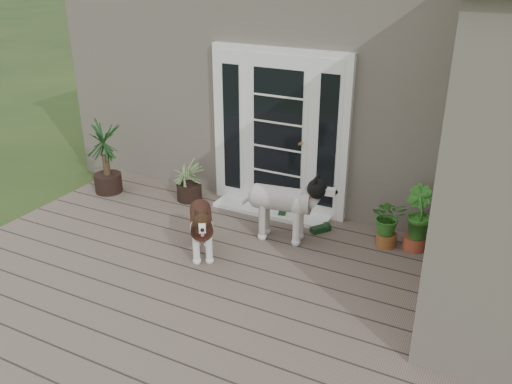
% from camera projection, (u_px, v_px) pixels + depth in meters
% --- Properties ---
extents(deck, '(6.20, 4.60, 0.12)m').
position_uv_depth(deck, '(205.00, 297.00, 5.59)').
color(deck, '#6B5B4C').
rests_on(deck, ground).
extents(house_main, '(7.40, 4.00, 3.10)m').
position_uv_depth(house_main, '(346.00, 76.00, 8.45)').
color(house_main, '#665E54').
rests_on(house_main, ground).
extents(door_unit, '(1.90, 0.14, 2.15)m').
position_uv_depth(door_unit, '(279.00, 132.00, 7.01)').
color(door_unit, white).
rests_on(door_unit, deck).
extents(door_step, '(1.60, 0.40, 0.05)m').
position_uv_depth(door_step, '(271.00, 211.00, 7.27)').
color(door_step, white).
rests_on(door_step, deck).
extents(brindle_dog, '(0.73, 0.85, 0.66)m').
position_uv_depth(brindle_dog, '(202.00, 229.00, 6.13)').
color(brindle_dog, '#3F2217').
rests_on(brindle_dog, deck).
extents(white_dog, '(0.98, 0.53, 0.78)m').
position_uv_depth(white_dog, '(282.00, 210.00, 6.46)').
color(white_dog, white).
rests_on(white_dog, deck).
extents(spider_plant, '(0.75, 0.75, 0.62)m').
position_uv_depth(spider_plant, '(189.00, 179.00, 7.53)').
color(spider_plant, '#7D9058').
rests_on(spider_plant, deck).
extents(yucca, '(0.97, 0.97, 1.07)m').
position_uv_depth(yucca, '(105.00, 157.00, 7.70)').
color(yucca, black).
rests_on(yucca, deck).
extents(herb_a, '(0.52, 0.52, 0.52)m').
position_uv_depth(herb_a, '(388.00, 226.00, 6.36)').
color(herb_a, '#29651D').
rests_on(herb_a, deck).
extents(herb_b, '(0.53, 0.53, 0.57)m').
position_uv_depth(herb_b, '(416.00, 227.00, 6.29)').
color(herb_b, '#1D5317').
rests_on(herb_b, deck).
extents(herb_c, '(0.45, 0.45, 0.54)m').
position_uv_depth(herb_c, '(475.00, 247.00, 5.90)').
color(herb_c, '#1E651D').
rests_on(herb_c, deck).
extents(sapling, '(0.68, 0.68, 1.77)m').
position_uv_depth(sapling, '(459.00, 210.00, 5.32)').
color(sapling, '#164E18').
rests_on(sapling, deck).
extents(clog_left, '(0.21, 0.32, 0.09)m').
position_uv_depth(clog_left, '(283.00, 212.00, 7.19)').
color(clog_left, '#153519').
rests_on(clog_left, deck).
extents(clog_right, '(0.29, 0.32, 0.09)m').
position_uv_depth(clog_right, '(320.00, 228.00, 6.77)').
color(clog_right, black).
rests_on(clog_right, deck).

